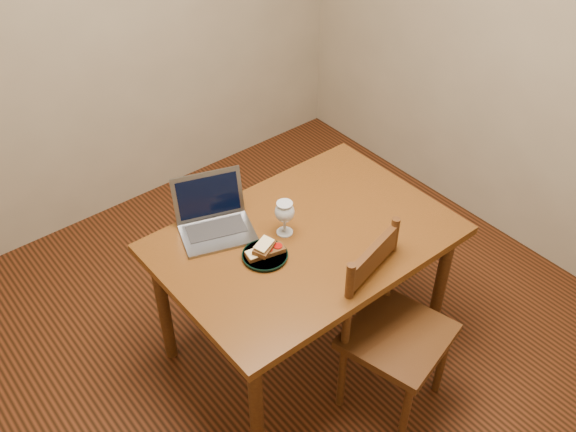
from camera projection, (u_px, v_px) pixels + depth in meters
floor at (287, 343)px, 3.35m from camera, size 3.20×3.20×0.02m
back_wall at (101, 6)px, 3.48m from camera, size 3.20×0.02×2.60m
right_wall at (530, 24)px, 3.30m from camera, size 0.02×3.20×2.60m
table at (305, 250)px, 2.93m from camera, size 1.30×0.90×0.74m
chair at (394, 325)px, 2.79m from camera, size 0.52×0.50×0.46m
plate at (265, 256)px, 2.76m from camera, size 0.20×0.20×0.02m
sandwich_cheese at (257, 254)px, 2.73m from camera, size 0.11×0.08×0.03m
sandwich_tomato at (273, 249)px, 2.76m from camera, size 0.11×0.08×0.03m
sandwich_top at (264, 247)px, 2.73m from camera, size 0.12×0.10×0.03m
milk_glass at (285, 218)px, 2.83m from camera, size 0.09×0.09×0.17m
laptop at (213, 216)px, 2.88m from camera, size 0.40×0.38×0.23m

